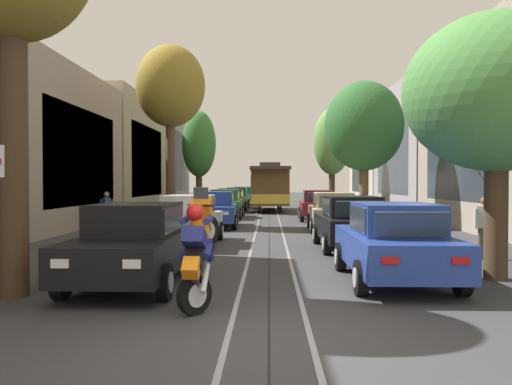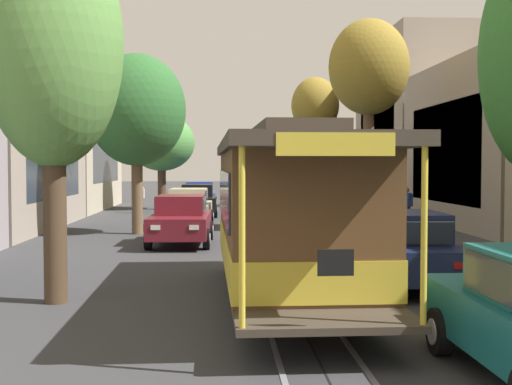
% 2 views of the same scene
% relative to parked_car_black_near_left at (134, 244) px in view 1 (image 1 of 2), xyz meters
% --- Properties ---
extents(ground_plane, '(160.00, 160.00, 0.00)m').
position_rel_parked_car_black_near_left_xyz_m(ground_plane, '(2.61, 15.46, -0.80)').
color(ground_plane, '#38383A').
extents(trolley_track_rails, '(1.14, 55.97, 0.01)m').
position_rel_parked_car_black_near_left_xyz_m(trolley_track_rails, '(2.61, 18.25, -0.79)').
color(trolley_track_rails, gray).
rests_on(trolley_track_rails, ground).
extents(building_facade_left, '(5.60, 47.67, 9.93)m').
position_rel_parked_car_black_near_left_xyz_m(building_facade_left, '(-7.65, 19.36, 3.36)').
color(building_facade_left, gray).
rests_on(building_facade_left, ground).
extents(building_facade_right, '(5.85, 47.67, 10.39)m').
position_rel_parked_car_black_near_left_xyz_m(building_facade_right, '(13.08, 16.75, 3.56)').
color(building_facade_right, '#BCAD93').
rests_on(building_facade_right, ground).
extents(parked_car_black_near_left, '(2.06, 4.39, 1.58)m').
position_rel_parked_car_black_near_left_xyz_m(parked_car_black_near_left, '(0.00, 0.00, 0.00)').
color(parked_car_black_near_left, black).
rests_on(parked_car_black_near_left, ground).
extents(parked_car_silver_second_left, '(2.03, 4.37, 1.58)m').
position_rel_parked_car_black_near_left_xyz_m(parked_car_silver_second_left, '(0.01, 6.78, 0.00)').
color(parked_car_silver_second_left, '#B7B7BC').
rests_on(parked_car_silver_second_left, ground).
extents(parked_car_blue_mid_left, '(2.09, 4.40, 1.58)m').
position_rel_parked_car_black_near_left_xyz_m(parked_car_blue_mid_left, '(0.22, 13.35, 0.00)').
color(parked_car_blue_mid_left, '#233D93').
rests_on(parked_car_blue_mid_left, ground).
extents(parked_car_green_fourth_left, '(2.00, 4.36, 1.58)m').
position_rel_parked_car_black_near_left_xyz_m(parked_car_green_fourth_left, '(0.13, 19.66, 0.00)').
color(parked_car_green_fourth_left, '#1E6038').
rests_on(parked_car_green_fourth_left, ground).
extents(parked_car_navy_fifth_left, '(2.11, 4.41, 1.58)m').
position_rel_parked_car_black_near_left_xyz_m(parked_car_navy_fifth_left, '(0.02, 25.58, 0.00)').
color(parked_car_navy_fifth_left, '#19234C').
rests_on(parked_car_navy_fifth_left, ground).
extents(parked_car_teal_sixth_left, '(2.02, 4.37, 1.58)m').
position_rel_parked_car_black_near_left_xyz_m(parked_car_teal_sixth_left, '(0.05, 32.11, 0.00)').
color(parked_car_teal_sixth_left, '#196B70').
rests_on(parked_car_teal_sixth_left, ground).
extents(parked_car_teal_far_left, '(2.06, 4.39, 1.58)m').
position_rel_parked_car_black_near_left_xyz_m(parked_car_teal_far_left, '(0.19, 38.43, 0.00)').
color(parked_car_teal_far_left, '#196B70').
rests_on(parked_car_teal_far_left, ground).
extents(parked_car_blue_near_right, '(2.00, 4.36, 1.58)m').
position_rel_parked_car_black_near_left_xyz_m(parked_car_blue_near_right, '(5.10, 0.40, 0.00)').
color(parked_car_blue_near_right, '#233D93').
rests_on(parked_car_blue_near_right, ground).
extents(parked_car_black_second_right, '(2.05, 4.38, 1.58)m').
position_rel_parked_car_black_near_left_xyz_m(parked_car_black_second_right, '(5.05, 5.72, 0.00)').
color(parked_car_black_second_right, black).
rests_on(parked_car_black_second_right, ground).
extents(parked_car_beige_mid_right, '(2.08, 4.40, 1.58)m').
position_rel_parked_car_black_near_left_xyz_m(parked_car_beige_mid_right, '(5.22, 11.67, 0.00)').
color(parked_car_beige_mid_right, '#C1B28E').
rests_on(parked_car_beige_mid_right, ground).
extents(parked_car_maroon_fourth_right, '(2.07, 4.39, 1.58)m').
position_rel_parked_car_black_near_left_xyz_m(parked_car_maroon_fourth_right, '(5.17, 17.83, 0.00)').
color(parked_car_maroon_fourth_right, maroon).
rests_on(parked_car_maroon_fourth_right, ground).
extents(street_tree_kerb_left_second, '(3.10, 2.99, 8.18)m').
position_rel_parked_car_black_near_left_xyz_m(street_tree_kerb_left_second, '(-1.83, 13.75, 5.44)').
color(street_tree_kerb_left_second, brown).
rests_on(street_tree_kerb_left_second, ground).
extents(street_tree_kerb_left_mid, '(2.36, 2.07, 6.97)m').
position_rel_parked_car_black_near_left_xyz_m(street_tree_kerb_left_mid, '(-2.27, 26.85, 3.79)').
color(street_tree_kerb_left_mid, '#4C3826').
rests_on(street_tree_kerb_left_mid, ground).
extents(street_tree_kerb_right_near, '(3.79, 3.60, 5.45)m').
position_rel_parked_car_black_near_left_xyz_m(street_tree_kerb_right_near, '(7.25, 0.77, 2.99)').
color(street_tree_kerb_right_near, '#4C3826').
rests_on(street_tree_kerb_right_near, ground).
extents(street_tree_kerb_right_second, '(3.62, 3.40, 6.66)m').
position_rel_parked_car_black_near_left_xyz_m(street_tree_kerb_right_second, '(6.97, 14.49, 3.76)').
color(street_tree_kerb_right_second, brown).
rests_on(street_tree_kerb_right_second, ground).
extents(street_tree_kerb_right_mid, '(2.57, 2.49, 7.11)m').
position_rel_parked_car_black_near_left_xyz_m(street_tree_kerb_right_mid, '(6.96, 26.96, 3.95)').
color(street_tree_kerb_right_mid, '#4C3826').
rests_on(street_tree_kerb_right_mid, ground).
extents(cable_car_trolley, '(2.74, 9.16, 3.28)m').
position_rel_parked_car_black_near_left_xyz_m(cable_car_trolley, '(2.61, 26.81, 0.86)').
color(cable_car_trolley, brown).
rests_on(cable_car_trolley, ground).
extents(motorcycle_with_rider, '(0.51, 1.79, 1.92)m').
position_rel_parked_car_black_near_left_xyz_m(motorcycle_with_rider, '(1.50, -1.96, 0.20)').
color(motorcycle_with_rider, black).
rests_on(motorcycle_with_rider, ground).
extents(pedestrian_on_left_pavement, '(0.55, 0.35, 1.62)m').
position_rel_parked_car_black_near_left_xyz_m(pedestrian_on_left_pavement, '(8.18, 3.67, 0.11)').
color(pedestrian_on_left_pavement, '#4C4233').
rests_on(pedestrian_on_left_pavement, ground).
extents(pedestrian_on_right_pavement, '(0.55, 0.42, 1.61)m').
position_rel_parked_car_black_near_left_xyz_m(pedestrian_on_right_pavement, '(-4.02, 11.36, 0.11)').
color(pedestrian_on_right_pavement, '#282D38').
rests_on(pedestrian_on_right_pavement, ground).
extents(fire_hydrant, '(0.40, 0.22, 0.84)m').
position_rel_parked_car_black_near_left_xyz_m(fire_hydrant, '(6.72, 4.81, -0.38)').
color(fire_hydrant, gold).
rests_on(fire_hydrant, ground).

